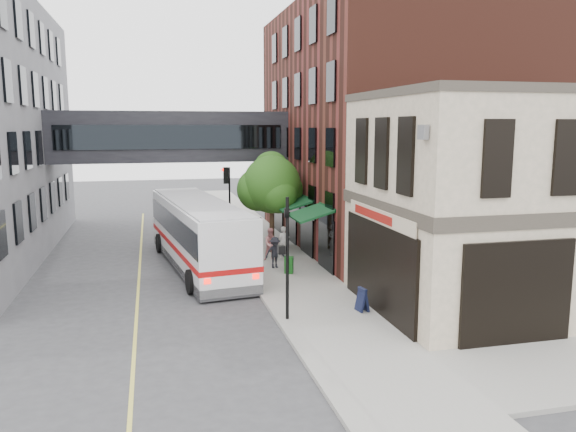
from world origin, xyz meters
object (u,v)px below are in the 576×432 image
pedestrian_a (284,242)px  pedestrian_c (275,252)px  bus (198,231)px  newspaper_box (289,265)px  pedestrian_b (271,244)px  sandwich_board (362,299)px

pedestrian_a → pedestrian_c: pedestrian_a is taller
bus → newspaper_box: bearing=-35.3°
pedestrian_a → bus: bearing=-165.7°
pedestrian_b → sandwich_board: bearing=-75.2°
pedestrian_c → sandwich_board: pedestrian_c is taller
bus → newspaper_box: size_ratio=15.83×
bus → pedestrian_a: (4.55, 0.33, -0.88)m
pedestrian_a → pedestrian_c: size_ratio=1.09×
pedestrian_c → newspaper_box: pedestrian_c is taller
pedestrian_a → pedestrian_c: (-0.93, -2.00, -0.07)m
pedestrian_a → sandwich_board: bearing=-74.5°
newspaper_box → sandwich_board: (1.38, -6.08, 0.06)m
pedestrian_b → sandwich_board: (1.64, -8.91, -0.39)m
pedestrian_a → pedestrian_c: 2.21m
pedestrian_b → bus: bearing=-176.1°
pedestrian_b → pedestrian_c: 1.66m
pedestrian_b → newspaper_box: size_ratio=2.13×
pedestrian_a → newspaper_box: bearing=-89.0°
bus → newspaper_box: bus is taller
bus → pedestrian_b: bearing=-0.4°
pedestrian_c → newspaper_box: 1.31m
sandwich_board → bus: bearing=111.0°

